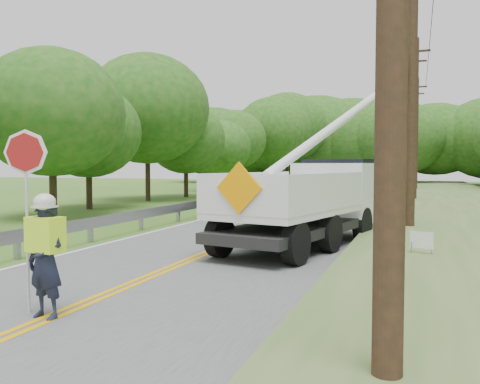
% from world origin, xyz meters
% --- Properties ---
extents(ground, '(140.00, 140.00, 0.00)m').
position_xyz_m(ground, '(0.00, 0.00, 0.00)').
color(ground, '#3A621E').
rests_on(ground, ground).
extents(road, '(7.20, 96.00, 0.03)m').
position_xyz_m(road, '(0.00, 14.00, 0.01)').
color(road, '#4E4D50').
rests_on(road, ground).
extents(guardrail, '(0.18, 48.00, 0.77)m').
position_xyz_m(guardrail, '(-4.02, 14.91, 0.55)').
color(guardrail, gray).
rests_on(guardrail, ground).
extents(utility_poles, '(1.60, 43.30, 10.00)m').
position_xyz_m(utility_poles, '(5.00, 17.02, 5.27)').
color(utility_poles, black).
rests_on(utility_poles, ground).
extents(tall_grass_verge, '(7.00, 96.00, 0.30)m').
position_xyz_m(tall_grass_verge, '(7.10, 14.00, 0.15)').
color(tall_grass_verge, '#46622D').
rests_on(tall_grass_verge, ground).
extents(treeline_left, '(10.88, 56.24, 10.69)m').
position_xyz_m(treeline_left, '(-10.28, 30.99, 5.54)').
color(treeline_left, '#332319').
rests_on(treeline_left, ground).
extents(treeline_horizon, '(56.15, 13.46, 11.43)m').
position_xyz_m(treeline_horizon, '(1.10, 56.14, 5.50)').
color(treeline_horizon, '#184F11').
rests_on(treeline_horizon, ground).
extents(flagger, '(1.13, 0.51, 2.87)m').
position_xyz_m(flagger, '(-0.05, -2.80, 1.04)').
color(flagger, '#191E33').
rests_on(flagger, road).
extents(bucket_truck, '(4.53, 7.96, 7.05)m').
position_xyz_m(bucket_truck, '(2.52, 6.48, 1.60)').
color(bucket_truck, black).
rests_on(bucket_truck, road).
extents(suv_silver, '(4.45, 6.02, 1.52)m').
position_xyz_m(suv_silver, '(-1.87, 13.79, 0.78)').
color(suv_silver, '#A5A8AC').
rests_on(suv_silver, road).
extents(suv_darkgrey, '(2.66, 6.01, 1.72)m').
position_xyz_m(suv_darkgrey, '(-2.36, 26.79, 0.88)').
color(suv_darkgrey, '#393B41').
rests_on(suv_darkgrey, road).
extents(stop_sign_permanent, '(0.34, 0.34, 2.15)m').
position_xyz_m(stop_sign_permanent, '(-5.03, 20.61, 1.39)').
color(stop_sign_permanent, gray).
rests_on(stop_sign_permanent, ground).
extents(yard_sign, '(0.53, 0.23, 0.80)m').
position_xyz_m(yard_sign, '(5.35, 3.40, 0.58)').
color(yard_sign, white).
rests_on(yard_sign, ground).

